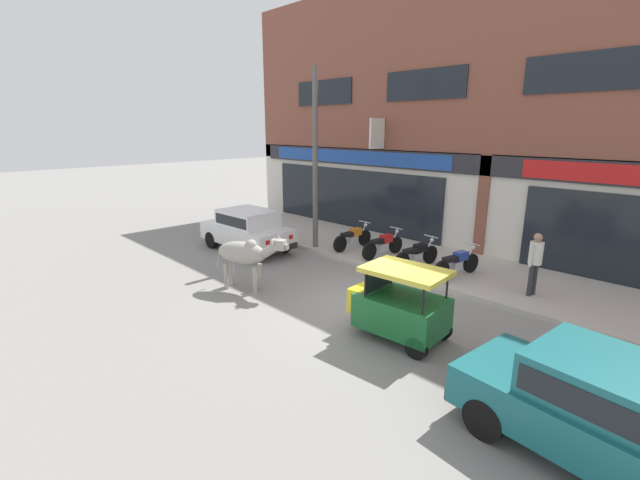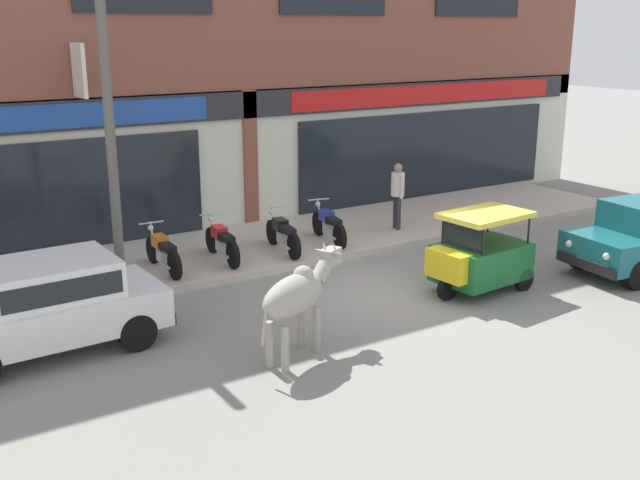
% 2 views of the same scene
% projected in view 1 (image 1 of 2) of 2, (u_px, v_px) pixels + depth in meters
% --- Properties ---
extents(ground_plane, '(90.00, 90.00, 0.00)m').
position_uv_depth(ground_plane, '(366.00, 307.00, 10.40)').
color(ground_plane, gray).
extents(sidewalk, '(19.00, 3.61, 0.15)m').
position_uv_depth(sidewalk, '(450.00, 267.00, 13.08)').
color(sidewalk, '#B7AFA3').
rests_on(sidewalk, ground).
extents(shop_building, '(23.00, 1.40, 9.39)m').
position_uv_depth(shop_building, '(495.00, 119.00, 13.34)').
color(shop_building, brown).
rests_on(shop_building, ground).
extents(cow, '(1.98, 1.19, 1.61)m').
position_uv_depth(cow, '(245.00, 254.00, 11.26)').
color(cow, '#9E998E').
rests_on(cow, ground).
extents(car_0, '(3.72, 1.93, 1.46)m').
position_uv_depth(car_0, '(607.00, 409.00, 5.35)').
color(car_0, black).
rests_on(car_0, ground).
extents(car_1, '(3.66, 1.72, 1.46)m').
position_uv_depth(car_1, '(247.00, 228.00, 14.95)').
color(car_1, black).
rests_on(car_1, ground).
extents(auto_rickshaw, '(2.03, 1.29, 1.52)m').
position_uv_depth(auto_rickshaw, '(398.00, 307.00, 8.74)').
color(auto_rickshaw, black).
rests_on(auto_rickshaw, ground).
extents(motorcycle_0, '(0.52, 1.81, 0.88)m').
position_uv_depth(motorcycle_0, '(353.00, 238.00, 14.75)').
color(motorcycle_0, black).
rests_on(motorcycle_0, sidewalk).
extents(motorcycle_1, '(0.52, 1.81, 0.88)m').
position_uv_depth(motorcycle_1, '(383.00, 245.00, 13.86)').
color(motorcycle_1, black).
rests_on(motorcycle_1, sidewalk).
extents(motorcycle_2, '(0.57, 1.81, 0.88)m').
position_uv_depth(motorcycle_2, '(417.00, 255.00, 12.80)').
color(motorcycle_2, black).
rests_on(motorcycle_2, sidewalk).
extents(motorcycle_3, '(0.62, 1.80, 0.88)m').
position_uv_depth(motorcycle_3, '(457.00, 263.00, 12.00)').
color(motorcycle_3, black).
rests_on(motorcycle_3, sidewalk).
extents(pedestrian, '(0.32, 0.49, 1.60)m').
position_uv_depth(pedestrian, '(535.00, 258.00, 10.49)').
color(pedestrian, '#2D2D33').
rests_on(pedestrian, sidewalk).
extents(utility_pole, '(0.18, 0.18, 5.99)m').
position_uv_depth(utility_pole, '(315.00, 161.00, 14.34)').
color(utility_pole, '#595651').
rests_on(utility_pole, sidewalk).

